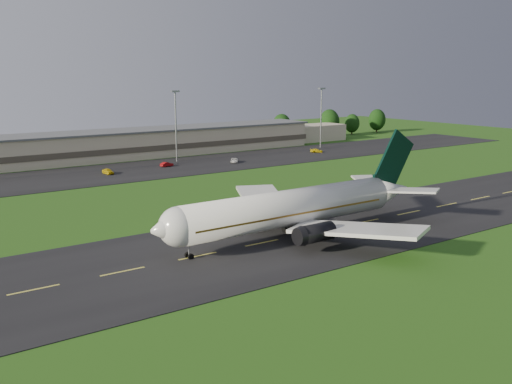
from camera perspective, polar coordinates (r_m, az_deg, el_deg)
ground at (r=99.79m, az=10.93°, el=-2.97°), size 360.00×360.00×0.00m
taxiway at (r=99.78m, az=10.94°, el=-2.94°), size 220.00×30.00×0.10m
apron at (r=157.32m, az=-8.20°, el=2.51°), size 260.00×30.00×0.10m
airliner at (r=88.11m, az=3.75°, el=-1.61°), size 51.24×42.18×15.57m
terminal at (r=181.11m, az=-9.91°, el=4.92°), size 145.00×16.00×8.40m
light_mast_centre at (r=165.18m, az=-8.04°, el=7.39°), size 2.40×1.20×20.35m
light_mast_east at (r=196.33m, az=6.54°, el=8.10°), size 2.40×1.20×20.35m
tree_line at (r=202.01m, az=-4.19°, el=6.13°), size 199.14×9.25×11.01m
service_vehicle_a at (r=148.78m, az=-14.59°, el=2.02°), size 2.00×4.25×1.41m
service_vehicle_b at (r=157.64m, az=-8.92°, el=2.75°), size 3.95×2.12×1.23m
service_vehicle_c at (r=163.03m, az=-2.17°, el=3.18°), size 4.15×4.75×1.22m
service_vehicle_d at (r=184.94m, az=6.07°, el=4.14°), size 4.31×3.24×1.16m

